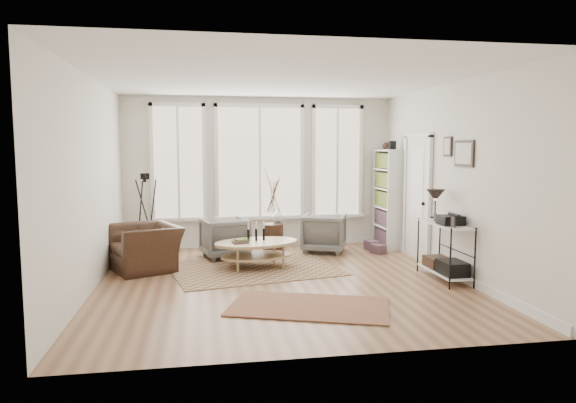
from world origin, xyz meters
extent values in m
plane|color=#956C4C|center=(0.00, 0.00, 0.00)|extent=(5.50, 5.50, 0.00)
plane|color=white|center=(0.00, 0.00, 2.90)|extent=(5.50, 5.50, 0.00)
cube|color=silver|center=(0.00, 2.75, 1.45)|extent=(5.20, 0.04, 2.90)
cube|color=silver|center=(0.00, -2.75, 1.45)|extent=(5.20, 0.04, 2.90)
cube|color=silver|center=(-2.60, 0.00, 1.45)|extent=(0.04, 5.50, 2.90)
cube|color=silver|center=(2.60, 0.00, 1.45)|extent=(0.04, 5.50, 2.90)
cube|color=white|center=(0.00, 2.74, 0.06)|extent=(5.10, 0.04, 0.12)
cube|color=white|center=(2.58, 0.00, 0.06)|extent=(0.03, 5.40, 0.12)
cube|color=tan|center=(0.00, 2.73, 1.65)|extent=(1.60, 0.03, 2.10)
cube|color=tan|center=(-1.55, 2.73, 1.65)|extent=(0.90, 0.03, 2.10)
cube|color=tan|center=(1.55, 2.73, 1.65)|extent=(0.90, 0.03, 2.10)
cube|color=white|center=(0.00, 2.71, 1.65)|extent=(1.74, 0.06, 2.24)
cube|color=white|center=(-1.55, 2.71, 1.65)|extent=(1.04, 0.06, 2.24)
cube|color=white|center=(1.55, 2.71, 1.65)|extent=(1.04, 0.06, 2.24)
cube|color=white|center=(0.00, 2.69, 0.57)|extent=(4.10, 0.12, 0.06)
cube|color=silver|center=(2.58, 1.15, 1.05)|extent=(0.04, 0.88, 2.10)
cube|color=white|center=(2.56, 1.15, 1.30)|extent=(0.01, 0.55, 1.20)
cube|color=white|center=(2.56, 0.66, 1.05)|extent=(0.06, 0.08, 2.18)
cube|color=white|center=(2.56, 1.64, 1.05)|extent=(0.06, 0.08, 2.18)
cube|color=white|center=(2.56, 1.15, 2.14)|extent=(0.06, 1.06, 0.08)
sphere|color=black|center=(2.53, 0.82, 1.00)|extent=(0.06, 0.06, 0.06)
cube|color=white|center=(2.43, 1.81, 0.95)|extent=(0.30, 0.03, 1.90)
cube|color=white|center=(2.43, 2.63, 0.95)|extent=(0.30, 0.03, 1.90)
cube|color=white|center=(2.58, 2.23, 0.95)|extent=(0.02, 0.85, 1.90)
cube|color=white|center=(2.43, 2.23, 0.95)|extent=(0.30, 0.81, 1.90)
cube|color=brown|center=(2.43, 2.23, 0.95)|extent=(0.24, 0.75, 1.76)
cube|color=black|center=(2.43, 2.02, 1.98)|extent=(0.12, 0.10, 0.16)
sphere|color=#372216|center=(2.43, 2.38, 1.97)|extent=(0.14, 0.14, 0.14)
cube|color=white|center=(2.38, -0.30, 0.12)|extent=(0.37, 1.07, 0.03)
cube|color=white|center=(2.38, -0.30, 0.82)|extent=(0.37, 1.07, 0.02)
cylinder|color=black|center=(2.20, -0.83, 0.42)|extent=(0.02, 0.02, 0.85)
cylinder|color=black|center=(2.56, -0.83, 0.42)|extent=(0.02, 0.02, 0.85)
cylinder|color=black|center=(2.20, 0.23, 0.42)|extent=(0.02, 0.02, 0.85)
cylinder|color=black|center=(2.56, 0.23, 0.42)|extent=(0.02, 0.02, 0.85)
cylinder|color=black|center=(2.38, 0.05, 0.88)|extent=(0.14, 0.14, 0.02)
cylinder|color=black|center=(2.38, 0.05, 1.01)|extent=(0.02, 0.02, 0.30)
cone|color=black|center=(2.38, 0.05, 1.21)|extent=(0.28, 0.28, 0.18)
cube|color=black|center=(2.38, -0.45, 0.91)|extent=(0.32, 0.30, 0.13)
cube|color=black|center=(2.38, -0.55, 0.23)|extent=(0.32, 0.45, 0.20)
cube|color=#372216|center=(2.38, -0.08, 0.21)|extent=(0.32, 0.40, 0.16)
cube|color=black|center=(2.28, -0.72, 0.91)|extent=(0.02, 0.10, 0.14)
cube|color=black|center=(2.28, -0.18, 0.91)|extent=(0.02, 0.10, 0.12)
cube|color=black|center=(2.58, -0.40, 1.85)|extent=(0.03, 0.52, 0.38)
cube|color=silver|center=(2.56, -0.40, 1.85)|extent=(0.01, 0.44, 0.30)
cube|color=black|center=(2.58, 0.10, 1.95)|extent=(0.03, 0.24, 0.30)
cube|color=silver|center=(2.56, 0.10, 1.95)|extent=(0.01, 0.18, 0.24)
cube|color=brown|center=(-0.32, 0.83, 0.01)|extent=(2.89, 2.39, 0.01)
cube|color=maroon|center=(0.14, -1.27, 0.01)|extent=(2.15, 1.64, 0.01)
ellipsoid|color=tan|center=(-0.27, 0.88, 0.20)|extent=(1.30, 0.97, 0.03)
ellipsoid|color=tan|center=(-0.27, 0.88, 0.41)|extent=(1.52, 1.14, 0.04)
cylinder|color=tan|center=(-0.64, 0.67, 0.20)|extent=(0.04, 0.04, 0.39)
cylinder|color=tan|center=(0.11, 0.67, 0.20)|extent=(0.04, 0.04, 0.39)
cylinder|color=tan|center=(-0.64, 1.10, 0.20)|extent=(0.04, 0.04, 0.39)
cylinder|color=tan|center=(0.11, 1.10, 0.20)|extent=(0.04, 0.04, 0.39)
cylinder|color=black|center=(-0.40, 0.94, 0.53)|extent=(0.04, 0.04, 0.20)
cylinder|color=black|center=(-0.27, 0.94, 0.53)|extent=(0.04, 0.04, 0.20)
cylinder|color=black|center=(-0.14, 0.94, 0.53)|extent=(0.04, 0.04, 0.20)
cube|color=#2C5231|center=(-0.53, 0.79, 0.47)|extent=(0.24, 0.17, 0.07)
imported|color=slate|center=(-0.74, 1.77, 0.35)|extent=(0.91, 0.93, 0.71)
imported|color=slate|center=(1.11, 1.96, 0.36)|extent=(0.99, 1.00, 0.71)
cylinder|color=#372216|center=(0.14, 1.87, 0.28)|extent=(0.37, 0.37, 0.56)
imported|color=silver|center=(0.27, 2.05, 0.70)|extent=(0.33, 0.33, 0.27)
imported|color=#372216|center=(-2.03, 1.07, 0.36)|extent=(1.39, 1.32, 0.71)
cylinder|color=black|center=(-2.11, 2.09, 1.36)|extent=(0.06, 0.06, 0.06)
cube|color=black|center=(-2.11, 2.09, 1.43)|extent=(0.17, 0.13, 0.10)
cylinder|color=black|center=(-2.11, 2.00, 1.43)|extent=(0.06, 0.08, 0.06)
cube|color=brown|center=(2.05, 1.97, 0.09)|extent=(0.28, 0.32, 0.17)
cube|color=brown|center=(2.05, 1.63, 0.08)|extent=(0.28, 0.31, 0.17)
camera|label=1|loc=(-1.11, -7.21, 1.94)|focal=32.00mm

